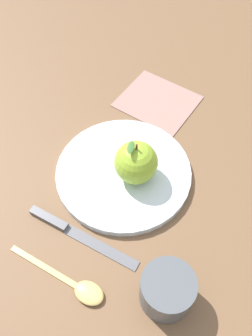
% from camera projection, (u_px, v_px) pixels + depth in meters
% --- Properties ---
extents(ground_plane, '(2.40, 2.40, 0.00)m').
position_uv_depth(ground_plane, '(126.00, 182.00, 0.66)').
color(ground_plane, brown).
extents(dinner_plate, '(0.25, 0.25, 0.01)m').
position_uv_depth(dinner_plate, '(126.00, 171.00, 0.66)').
color(dinner_plate, silver).
rests_on(dinner_plate, ground_plane).
extents(apple, '(0.08, 0.08, 0.09)m').
position_uv_depth(apple, '(135.00, 161.00, 0.62)').
color(apple, '#8CB22D').
rests_on(apple, dinner_plate).
extents(cup, '(0.08, 0.08, 0.06)m').
position_uv_depth(cup, '(167.00, 289.00, 0.51)').
color(cup, '#4C5156').
rests_on(cup, ground_plane).
extents(knife, '(0.15, 0.17, 0.01)m').
position_uv_depth(knife, '(72.00, 231.00, 0.60)').
color(knife, '#59595E').
rests_on(knife, ground_plane).
extents(spoon, '(0.13, 0.15, 0.01)m').
position_uv_depth(spoon, '(78.00, 287.00, 0.55)').
color(spoon, '#D8B766').
rests_on(spoon, ground_plane).
extents(linen_napkin, '(0.20, 0.21, 0.00)m').
position_uv_depth(linen_napkin, '(158.00, 101.00, 0.78)').
color(linen_napkin, gray).
rests_on(linen_napkin, ground_plane).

